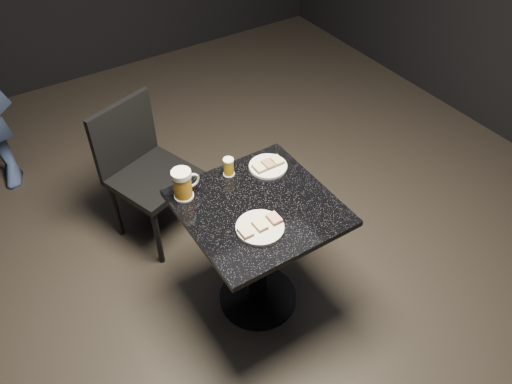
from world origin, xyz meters
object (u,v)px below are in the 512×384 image
plate_large (260,228)px  beer_tumbler (229,167)px  table (258,239)px  plate_small (268,166)px  beer_mug (183,184)px  chair (143,166)px

plate_large → beer_tumbler: (0.07, 0.40, 0.04)m
beer_tumbler → table: bearing=-89.2°
table → beer_tumbler: bearing=90.8°
plate_small → beer_tumbler: 0.21m
plate_large → beer_tumbler: beer_tumbler is taller
plate_small → beer_mug: 0.47m
beer_mug → plate_small: bearing=-4.8°
table → plate_small: bearing=46.9°
plate_large → beer_mug: 0.43m
plate_small → beer_tumbler: size_ratio=2.02×
table → plate_large: bearing=-119.9°
beer_mug → chair: (0.01, 0.61, -0.33)m
beer_mug → chair: bearing=89.3°
table → chair: 0.90m
beer_mug → chair: size_ratio=0.18×
table → beer_mug: (-0.27, 0.25, 0.32)m
table → chair: (-0.26, 0.86, -0.00)m
plate_small → beer_tumbler: bearing=162.3°
chair → plate_large: bearing=-79.5°
chair → beer_tumbler: bearing=-66.5°
beer_tumbler → chair: bearing=113.5°
plate_small → table: (-0.19, -0.21, -0.25)m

